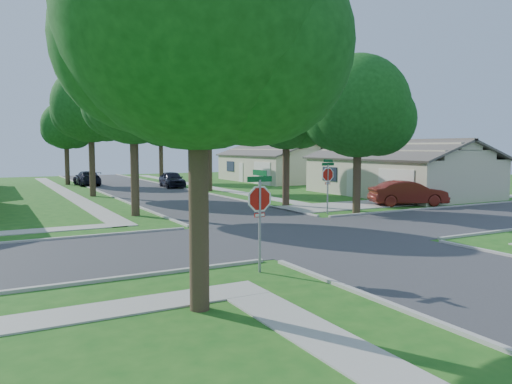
{
  "coord_description": "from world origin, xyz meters",
  "views": [
    {
      "loc": [
        -11.58,
        -17.19,
        3.63
      ],
      "look_at": [
        -0.83,
        2.67,
        1.6
      ],
      "focal_mm": 35.0,
      "sensor_mm": 36.0,
      "label": 1
    }
  ],
  "objects": [
    {
      "name": "stop_sign_sw",
      "position": [
        -4.7,
        -4.7,
        2.03
      ],
      "size": [
        1.05,
        0.8,
        2.98
      ],
      "color": "gray",
      "rests_on": "ground"
    },
    {
      "name": "tree_w_near",
      "position": [
        -4.64,
        9.01,
        6.12
      ],
      "size": [
        5.38,
        5.2,
        8.97
      ],
      "color": "#38281C",
      "rests_on": "ground"
    },
    {
      "name": "tree_w_far",
      "position": [
        -4.65,
        34.01,
        5.51
      ],
      "size": [
        4.76,
        4.6,
        8.04
      ],
      "color": "#38281C",
      "rests_on": "ground"
    },
    {
      "name": "house_ne_near",
      "position": [
        15.99,
        11.0,
        1.52
      ],
      "size": [
        8.42,
        13.6,
        4.23
      ],
      "color": "#BAB093",
      "rests_on": "ground"
    },
    {
      "name": "ground",
      "position": [
        0.0,
        0.0,
        0.0
      ],
      "size": [
        100.0,
        100.0,
        0.0
      ],
      "primitive_type": "plane",
      "color": "#1C5717",
      "rests_on": "ground"
    },
    {
      "name": "tree_sw_corner",
      "position": [
        -7.44,
        -6.99,
        6.26
      ],
      "size": [
        6.21,
        6.0,
        9.55
      ],
      "color": "#38281C",
      "rests_on": "ground"
    },
    {
      "name": "sidewalk_ne",
      "position": [
        6.1,
        26.0,
        0.02
      ],
      "size": [
        1.2,
        40.0,
        0.04
      ],
      "primitive_type": "cube",
      "color": "#9E9B91",
      "rests_on": "ground"
    },
    {
      "name": "stop_sign_ne",
      "position": [
        4.7,
        4.7,
        2.03
      ],
      "size": [
        1.05,
        0.8,
        2.98
      ],
      "color": "gray",
      "rests_on": "ground"
    },
    {
      "name": "sidewalk_nw",
      "position": [
        -6.1,
        26.0,
        0.02
      ],
      "size": [
        1.2,
        40.0,
        0.04
      ],
      "primitive_type": "cube",
      "color": "#9E9B91",
      "rests_on": "ground"
    },
    {
      "name": "tree_w_mid",
      "position": [
        -4.64,
        21.01,
        6.49
      ],
      "size": [
        5.8,
        5.6,
        9.56
      ],
      "color": "#38281C",
      "rests_on": "ground"
    },
    {
      "name": "car_curb_west",
      "position": [
        -3.2,
        32.15,
        0.69
      ],
      "size": [
        2.05,
        4.81,
        1.38
      ],
      "primitive_type": "imported",
      "rotation": [
        0.0,
        0.0,
        3.17
      ],
      "color": "black",
      "rests_on": "ground"
    },
    {
      "name": "driveway",
      "position": [
        7.9,
        7.1,
        0.03
      ],
      "size": [
        8.8,
        3.6,
        0.05
      ],
      "primitive_type": "cube",
      "color": "#9E9B91",
      "rests_on": "ground"
    },
    {
      "name": "car_curb_east",
      "position": [
        3.2,
        26.15,
        0.73
      ],
      "size": [
        2.06,
        4.42,
        1.46
      ],
      "primitive_type": "imported",
      "rotation": [
        0.0,
        0.0,
        -0.08
      ],
      "color": "black",
      "rests_on": "ground"
    },
    {
      "name": "tree_ne_corner",
      "position": [
        6.36,
        4.21,
        5.59
      ],
      "size": [
        5.8,
        5.6,
        8.66
      ],
      "color": "#38281C",
      "rests_on": "ground"
    },
    {
      "name": "car_driveway",
      "position": [
        11.5,
        5.5,
        0.78
      ],
      "size": [
        4.99,
        3.29,
        1.55
      ],
      "primitive_type": "imported",
      "rotation": [
        0.0,
        0.0,
        1.19
      ],
      "color": "#5E1913",
      "rests_on": "ground"
    },
    {
      "name": "road_ns",
      "position": [
        0.0,
        0.0,
        0.0
      ],
      "size": [
        7.0,
        100.0,
        0.02
      ],
      "primitive_type": "cube",
      "color": "#333335",
      "rests_on": "ground"
    },
    {
      "name": "tree_e_near",
      "position": [
        4.75,
        9.01,
        5.64
      ],
      "size": [
        4.97,
        4.8,
        8.28
      ],
      "color": "#38281C",
      "rests_on": "ground"
    },
    {
      "name": "tree_e_mid",
      "position": [
        4.76,
        21.01,
        6.25
      ],
      "size": [
        5.59,
        5.4,
        9.21
      ],
      "color": "#38281C",
      "rests_on": "ground"
    },
    {
      "name": "tree_e_far",
      "position": [
        4.75,
        34.01,
        5.98
      ],
      "size": [
        5.17,
        5.0,
        8.72
      ],
      "color": "#38281C",
      "rests_on": "ground"
    },
    {
      "name": "house_ne_far",
      "position": [
        15.99,
        29.0,
        1.52
      ],
      "size": [
        8.42,
        13.6,
        4.23
      ],
      "color": "#BAB093",
      "rests_on": "ground"
    }
  ]
}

